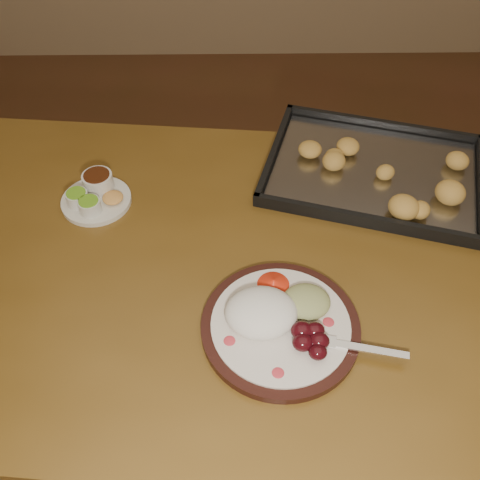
{
  "coord_description": "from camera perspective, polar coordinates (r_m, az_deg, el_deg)",
  "views": [
    {
      "loc": [
        -0.15,
        -0.9,
        1.6
      ],
      "look_at": [
        -0.14,
        -0.16,
        0.77
      ],
      "focal_mm": 40.0,
      "sensor_mm": 36.0,
      "label": 1
    }
  ],
  "objects": [
    {
      "name": "baking_tray",
      "position": [
        1.32,
        14.1,
        7.31
      ],
      "size": [
        0.58,
        0.49,
        0.05
      ],
      "rotation": [
        0.0,
        0.0,
        -0.29
      ],
      "color": "black",
      "rests_on": "dining_table"
    },
    {
      "name": "ground",
      "position": [
        1.84,
        4.51,
        -12.45
      ],
      "size": [
        4.0,
        4.0,
        0.0
      ],
      "primitive_type": "plane",
      "color": "#552E1D",
      "rests_on": "ground"
    },
    {
      "name": "dinner_plate",
      "position": [
        0.99,
        4.15,
        -8.52
      ],
      "size": [
        0.37,
        0.29,
        0.07
      ],
      "rotation": [
        0.0,
        0.0,
        -0.5
      ],
      "color": "black",
      "rests_on": "dining_table"
    },
    {
      "name": "dining_table",
      "position": [
        1.17,
        0.82,
        -5.52
      ],
      "size": [
        1.58,
        1.04,
        0.75
      ],
      "rotation": [
        0.0,
        0.0,
        -0.09
      ],
      "color": "brown",
      "rests_on": "ground"
    },
    {
      "name": "condiment_saucer",
      "position": [
        1.25,
        -15.22,
        4.66
      ],
      "size": [
        0.16,
        0.16,
        0.05
      ],
      "rotation": [
        0.0,
        0.0,
        -0.36
      ],
      "color": "beige",
      "rests_on": "dining_table"
    }
  ]
}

